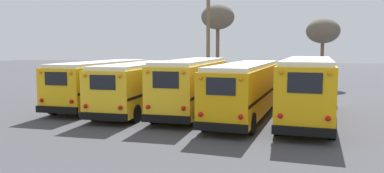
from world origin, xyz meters
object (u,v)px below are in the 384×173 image
at_px(utility_pole, 208,37).
at_px(bare_tree_0, 323,32).
at_px(school_bus_2, 193,84).
at_px(school_bus_3, 246,88).
at_px(school_bus_1, 139,85).
at_px(bare_tree_1, 218,18).
at_px(school_bus_0, 103,81).
at_px(school_bus_4, 308,87).

bearing_deg(utility_pole, bare_tree_0, 36.54).
distance_m(school_bus_2, utility_pole, 11.20).
bearing_deg(school_bus_2, bare_tree_0, 65.60).
relative_size(school_bus_3, utility_pole, 1.15).
relative_size(school_bus_1, school_bus_3, 0.91).
bearing_deg(utility_pole, bare_tree_1, 95.94).
xyz_separation_m(school_bus_0, school_bus_2, (6.58, -0.96, 0.10)).
bearing_deg(school_bus_4, utility_pole, 126.54).
height_order(school_bus_0, utility_pole, utility_pole).
bearing_deg(bare_tree_1, school_bus_2, -82.16).
bearing_deg(bare_tree_1, school_bus_3, -72.83).
distance_m(school_bus_0, school_bus_3, 10.03).
bearing_deg(bare_tree_1, school_bus_0, -103.80).
relative_size(school_bus_2, bare_tree_1, 1.22).
height_order(school_bus_2, bare_tree_1, bare_tree_1).
bearing_deg(utility_pole, school_bus_4, -53.46).
distance_m(school_bus_2, school_bus_3, 3.39).
xyz_separation_m(school_bus_1, bare_tree_0, (11.41, 18.30, 3.86)).
relative_size(school_bus_0, bare_tree_0, 1.58).
relative_size(school_bus_1, utility_pole, 1.05).
relative_size(school_bus_3, bare_tree_1, 1.29).
bearing_deg(school_bus_0, school_bus_1, -22.41).
bearing_deg(bare_tree_1, school_bus_1, -92.65).
bearing_deg(bare_tree_0, school_bus_4, -94.76).
bearing_deg(bare_tree_1, school_bus_4, -63.79).
bearing_deg(school_bus_1, bare_tree_1, 87.35).
xyz_separation_m(school_bus_2, utility_pole, (-1.70, 10.62, 3.12)).
relative_size(utility_pole, bare_tree_0, 1.40).
distance_m(school_bus_3, bare_tree_1, 20.17).
bearing_deg(bare_tree_0, school_bus_2, -114.40).
height_order(school_bus_1, school_bus_4, school_bus_4).
height_order(school_bus_2, utility_pole, utility_pole).
height_order(school_bus_0, school_bus_3, school_bus_3).
xyz_separation_m(school_bus_2, school_bus_4, (6.58, -0.57, 0.07)).
distance_m(school_bus_4, bare_tree_1, 21.10).
distance_m(school_bus_0, utility_pole, 11.29).
height_order(school_bus_1, school_bus_2, school_bus_2).
bearing_deg(school_bus_1, school_bus_2, 6.94).
xyz_separation_m(school_bus_1, utility_pole, (1.59, 11.02, 3.24)).
distance_m(school_bus_1, bare_tree_0, 21.90).
height_order(utility_pole, bare_tree_0, utility_pole).
bearing_deg(school_bus_3, school_bus_1, 176.57).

